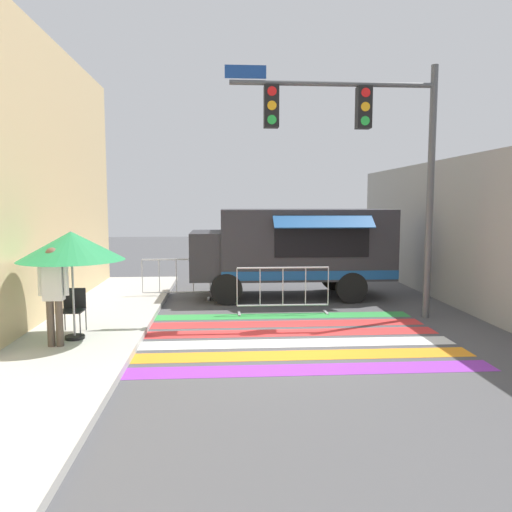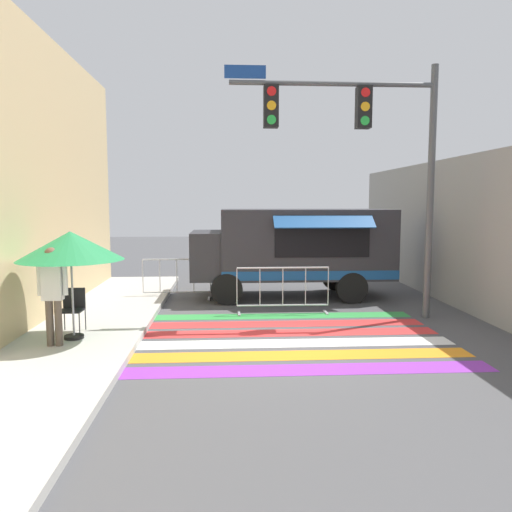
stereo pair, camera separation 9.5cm
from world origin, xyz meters
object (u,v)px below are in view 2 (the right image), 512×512
folding_chair (73,306)px  barricade_side (177,279)px  barricade_front (283,290)px  vendor_person (53,290)px  traffic_signal_pole (364,138)px  patio_umbrella (71,246)px  food_truck (290,246)px

folding_chair → barricade_side: (1.66, 3.84, -0.09)m
barricade_front → barricade_side: bearing=144.7°
folding_chair → vendor_person: vendor_person is taller
traffic_signal_pole → barricade_side: traffic_signal_pole is taller
patio_umbrella → barricade_front: 5.04m
traffic_signal_pole → folding_chair: traffic_signal_pole is taller
vendor_person → barricade_side: 5.15m
patio_umbrella → barricade_front: (4.21, 2.44, -1.30)m
folding_chair → vendor_person: size_ratio=0.49×
patio_umbrella → barricade_side: 4.79m
patio_umbrella → vendor_person: patio_umbrella is taller
patio_umbrella → vendor_person: bearing=-112.6°
food_truck → folding_chair: 6.33m
traffic_signal_pole → barricade_front: traffic_signal_pole is taller
folding_chair → traffic_signal_pole: bearing=8.2°
barricade_front → patio_umbrella: bearing=-149.9°
folding_chair → vendor_person: 1.10m
food_truck → patio_umbrella: size_ratio=2.75×
food_truck → barricade_front: (-0.44, -2.11, -0.88)m
food_truck → patio_umbrella: bearing=-135.6°
folding_chair → barricade_side: bearing=62.9°
vendor_person → barricade_front: (4.40, 2.91, -0.57)m
food_truck → traffic_signal_pole: (1.28, -2.74, 2.64)m
traffic_signal_pole → vendor_person: (-6.12, -2.28, -2.95)m
food_truck → traffic_signal_pole: size_ratio=0.97×
barricade_front → folding_chair: bearing=-156.3°
traffic_signal_pole → barricade_front: size_ratio=2.56×
patio_umbrella → barricade_front: patio_umbrella is taller
barricade_side → traffic_signal_pole: bearing=-30.0°
traffic_signal_pole → folding_chair: bearing=-168.0°
folding_chair → barricade_front: bearing=20.0°
patio_umbrella → food_truck: bearing=44.4°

